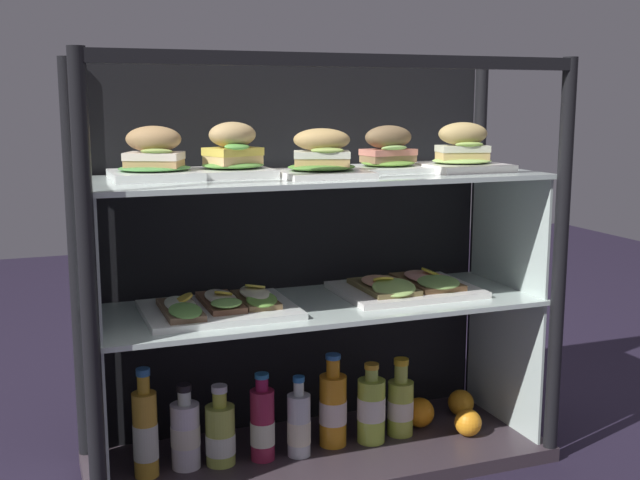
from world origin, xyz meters
TOP-DOWN VIEW (x-y plane):
  - ground_plane at (0.00, 0.00)m, footprint 6.00×6.00m
  - case_base_deck at (0.00, 0.00)m, footprint 1.12×0.41m
  - case_frame at (0.00, 0.11)m, footprint 1.12×0.41m
  - riser_lower_tier at (0.00, 0.00)m, footprint 1.05×0.34m
  - shelf_lower_glass at (0.00, 0.00)m, footprint 1.07×0.35m
  - riser_upper_tier at (0.00, 0.00)m, footprint 1.05×0.34m
  - shelf_upper_glass at (0.00, 0.00)m, footprint 1.07×0.35m
  - plated_roll_sandwich_mid_left at (-0.37, 0.05)m, footprint 0.19×0.19m
  - plated_roll_sandwich_left_of_center at (-0.20, 0.04)m, footprint 0.17×0.17m
  - plated_roll_sandwich_right_of_center at (-0.01, -0.03)m, footprint 0.20×0.20m
  - plated_roll_sandwich_far_left at (0.19, 0.04)m, footprint 0.18×0.18m
  - plated_roll_sandwich_near_right_corner at (0.37, -0.01)m, footprint 0.20×0.20m
  - open_sandwich_tray_center at (-0.24, -0.01)m, footprint 0.34×0.26m
  - open_sandwich_tray_far_right at (0.24, 0.01)m, footprint 0.34×0.26m
  - juice_bottle_back_left at (-0.42, 0.01)m, footprint 0.06×0.06m
  - juice_bottle_front_left_end at (-0.33, 0.02)m, footprint 0.07×0.07m
  - juice_bottle_front_right_end at (-0.25, 0.01)m, footprint 0.07×0.07m
  - juice_bottle_tucked_behind at (-0.15, 0.00)m, footprint 0.06×0.06m
  - juice_bottle_back_center at (-0.06, -0.01)m, footprint 0.06×0.06m
  - juice_bottle_front_fourth at (0.04, 0.02)m, footprint 0.07×0.07m
  - juice_bottle_near_post at (0.14, -0.00)m, footprint 0.07×0.07m
  - juice_bottle_front_middle at (0.23, 0.01)m, footprint 0.07×0.07m
  - orange_fruit_beside_bottles at (0.38, -0.06)m, footprint 0.07×0.07m
  - orange_fruit_near_left_post at (0.29, 0.04)m, footprint 0.08×0.08m
  - orange_fruit_rolled_forward at (0.44, 0.07)m, footprint 0.07×0.07m

SIDE VIEW (x-z plane):
  - ground_plane at x=0.00m, z-range -0.02..0.00m
  - case_base_deck at x=0.00m, z-range 0.00..0.04m
  - orange_fruit_beside_bottles at x=0.38m, z-range 0.04..0.10m
  - orange_fruit_rolled_forward at x=0.44m, z-range 0.04..0.11m
  - orange_fruit_near_left_post at x=0.29m, z-range 0.04..0.11m
  - juice_bottle_front_right_end at x=-0.25m, z-range 0.01..0.20m
  - juice_bottle_back_center at x=-0.06m, z-range 0.01..0.21m
  - juice_bottle_front_middle at x=0.23m, z-range 0.01..0.21m
  - juice_bottle_front_left_end at x=-0.33m, z-range 0.02..0.22m
  - juice_bottle_tucked_behind at x=-0.15m, z-range 0.02..0.23m
  - juice_bottle_near_post at x=0.14m, z-range 0.02..0.22m
  - juice_bottle_front_fourth at x=0.04m, z-range 0.01..0.25m
  - juice_bottle_back_left at x=-0.42m, z-range 0.01..0.27m
  - riser_lower_tier at x=0.00m, z-range 0.04..0.40m
  - shelf_lower_glass at x=0.00m, z-range 0.40..0.41m
  - open_sandwich_tray_center at x=-0.24m, z-range 0.40..0.45m
  - open_sandwich_tray_far_right at x=0.24m, z-range 0.40..0.45m
  - case_frame at x=0.00m, z-range 0.04..1.02m
  - riser_upper_tier at x=0.00m, z-range 0.41..0.70m
  - shelf_upper_glass at x=0.00m, z-range 0.70..0.71m
  - plated_roll_sandwich_right_of_center at x=-0.01m, z-range 0.70..0.81m
  - plated_roll_sandwich_near_right_corner at x=0.37m, z-range 0.69..0.81m
  - plated_roll_sandwich_far_left at x=0.19m, z-range 0.70..0.81m
  - plated_roll_sandwich_mid_left at x=-0.37m, z-range 0.70..0.81m
  - plated_roll_sandwich_left_of_center at x=-0.20m, z-range 0.70..0.82m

